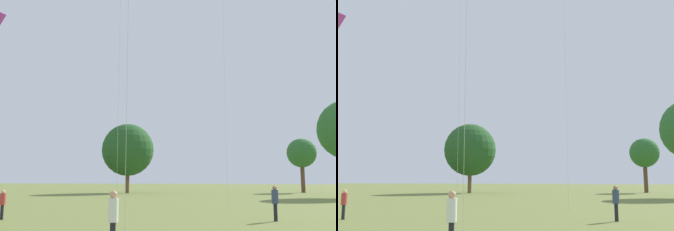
% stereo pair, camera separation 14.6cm
% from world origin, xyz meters
% --- Properties ---
extents(person_standing_0, '(0.39, 0.39, 1.58)m').
position_xyz_m(person_standing_0, '(-10.54, 15.21, 0.95)').
color(person_standing_0, black).
rests_on(person_standing_0, ground).
extents(person_standing_3, '(0.43, 0.43, 1.83)m').
position_xyz_m(person_standing_3, '(-1.65, 7.26, 1.11)').
color(person_standing_3, black).
rests_on(person_standing_3, ground).
extents(person_standing_4, '(0.42, 0.42, 1.82)m').
position_xyz_m(person_standing_4, '(3.82, 17.14, 1.09)').
color(person_standing_4, black).
rests_on(person_standing_4, ground).
extents(distant_tree_0, '(7.82, 7.82, 10.33)m').
position_xyz_m(distant_tree_0, '(-14.76, 52.79, 6.41)').
color(distant_tree_0, brown).
rests_on(distant_tree_0, ground).
extents(distant_tree_2, '(4.50, 4.50, 8.33)m').
position_xyz_m(distant_tree_2, '(11.26, 59.62, 6.01)').
color(distant_tree_2, brown).
rests_on(distant_tree_2, ground).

